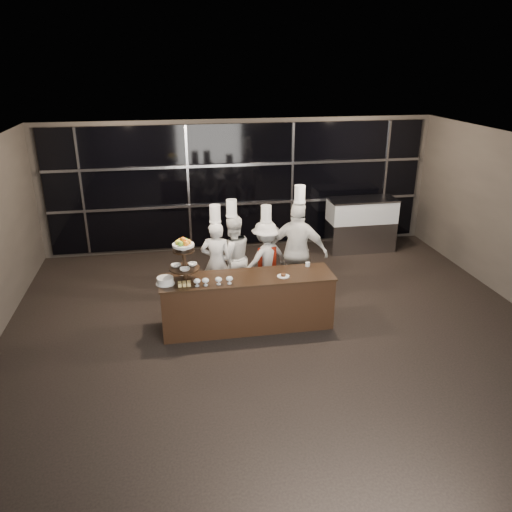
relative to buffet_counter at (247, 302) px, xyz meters
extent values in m
plane|color=black|center=(0.47, -1.15, -0.47)|extent=(10.00, 10.00, 0.00)
plane|color=black|center=(0.47, -1.15, 2.53)|extent=(10.00, 10.00, 0.00)
plane|color=#473F38|center=(0.47, 3.85, 1.03)|extent=(9.00, 0.00, 9.00)
cube|color=black|center=(0.47, 3.79, 1.03)|extent=(8.60, 0.04, 2.80)
cube|color=#A5A5AA|center=(0.47, 3.74, 0.63)|extent=(8.60, 0.06, 0.06)
cube|color=#A5A5AA|center=(0.47, 3.74, 1.53)|extent=(8.60, 0.06, 0.06)
cube|color=#A5A5AA|center=(-3.03, 3.76, 1.03)|extent=(0.05, 0.05, 2.80)
cube|color=#A5A5AA|center=(-0.73, 3.76, 1.03)|extent=(0.05, 0.05, 2.80)
cube|color=#A5A5AA|center=(1.67, 3.76, 1.03)|extent=(0.05, 0.05, 2.80)
cube|color=#A5A5AA|center=(3.97, 3.76, 1.03)|extent=(0.05, 0.05, 2.80)
cube|color=black|center=(0.00, 0.00, -0.02)|extent=(2.80, 0.70, 0.90)
cube|color=black|center=(0.00, 0.00, 0.44)|extent=(2.84, 0.74, 0.03)
cylinder|color=black|center=(-1.00, 0.00, 0.47)|extent=(0.24, 0.24, 0.03)
cylinder|color=black|center=(-1.00, 0.00, 0.80)|extent=(0.06, 0.06, 0.70)
cylinder|color=black|center=(-1.00, 0.00, 0.67)|extent=(0.48, 0.48, 0.02)
cylinder|color=black|center=(-1.00, 0.00, 0.97)|extent=(0.34, 0.34, 0.02)
cylinder|color=white|center=(-1.00, 0.00, 1.02)|extent=(0.10, 0.10, 0.06)
cylinder|color=white|center=(-1.00, 0.00, 1.07)|extent=(0.34, 0.34, 0.04)
sphere|color=orange|center=(-0.92, 0.00, 1.11)|extent=(0.09, 0.09, 0.09)
sphere|color=#6FC332|center=(-0.96, 0.07, 1.11)|extent=(0.09, 0.09, 0.09)
sphere|color=orange|center=(-1.04, 0.07, 1.11)|extent=(0.09, 0.09, 0.09)
sphere|color=#FFF735|center=(-1.08, 0.00, 1.11)|extent=(0.09, 0.09, 0.09)
sphere|color=#72B02D|center=(-1.04, -0.07, 1.11)|extent=(0.09, 0.09, 0.09)
sphere|color=orange|center=(-0.96, -0.07, 1.11)|extent=(0.09, 0.09, 0.09)
sphere|color=orange|center=(-1.00, 0.00, 1.15)|extent=(0.09, 0.09, 0.09)
imported|color=white|center=(-1.13, 0.06, 0.71)|extent=(0.16, 0.16, 0.04)
imported|color=white|center=(-0.87, 0.06, 0.71)|extent=(0.15, 0.15, 0.05)
imported|color=white|center=(-1.00, -0.12, 0.71)|extent=(0.16, 0.16, 0.04)
cylinder|color=silver|center=(-0.83, -0.22, 0.46)|extent=(0.07, 0.07, 0.01)
cylinder|color=silver|center=(-0.83, -0.22, 0.49)|extent=(0.02, 0.02, 0.05)
ellipsoid|color=silver|center=(-0.83, -0.22, 0.54)|extent=(0.11, 0.11, 0.08)
ellipsoid|color=#21C25B|center=(-0.83, -0.22, 0.54)|extent=(0.08, 0.08, 0.05)
cylinder|color=silver|center=(-0.69, -0.22, 0.46)|extent=(0.07, 0.07, 0.01)
cylinder|color=silver|center=(-0.69, -0.22, 0.49)|extent=(0.02, 0.02, 0.05)
ellipsoid|color=silver|center=(-0.69, -0.22, 0.54)|extent=(0.11, 0.11, 0.08)
ellipsoid|color=red|center=(-0.69, -0.22, 0.54)|extent=(0.08, 0.08, 0.05)
cylinder|color=silver|center=(-0.49, -0.22, 0.46)|extent=(0.07, 0.07, 0.01)
cylinder|color=silver|center=(-0.49, -0.22, 0.49)|extent=(0.02, 0.02, 0.05)
ellipsoid|color=silver|center=(-0.49, -0.22, 0.54)|extent=(0.11, 0.11, 0.08)
ellipsoid|color=#F7E7AD|center=(-0.49, -0.22, 0.54)|extent=(0.08, 0.08, 0.05)
cylinder|color=silver|center=(-0.32, -0.22, 0.46)|extent=(0.07, 0.07, 0.01)
cylinder|color=silver|center=(-0.32, -0.22, 0.49)|extent=(0.02, 0.02, 0.05)
ellipsoid|color=silver|center=(-0.32, -0.22, 0.54)|extent=(0.11, 0.11, 0.08)
ellipsoid|color=#442C11|center=(-0.32, -0.22, 0.54)|extent=(0.08, 0.08, 0.05)
cylinder|color=white|center=(-1.31, -0.05, 0.46)|extent=(0.30, 0.30, 0.01)
cylinder|color=white|center=(-1.31, -0.05, 0.51)|extent=(0.26, 0.26, 0.10)
cube|color=#EACA72|center=(-1.09, -0.20, 0.48)|extent=(0.06, 0.05, 0.05)
cube|color=#EACA72|center=(-1.02, -0.20, 0.48)|extent=(0.06, 0.05, 0.05)
cube|color=#EACA72|center=(-0.95, -0.20, 0.48)|extent=(0.06, 0.05, 0.05)
cube|color=#EACA72|center=(-1.09, -0.13, 0.48)|extent=(0.06, 0.06, 0.05)
cube|color=#EACA72|center=(-1.02, -0.13, 0.48)|extent=(0.06, 0.06, 0.05)
cube|color=#EACA72|center=(-0.95, -0.13, 0.48)|extent=(0.06, 0.06, 0.05)
cylinder|color=white|center=(0.58, -0.10, 0.46)|extent=(0.20, 0.20, 0.01)
cylinder|color=#4C2814|center=(0.58, -0.10, 0.49)|extent=(0.08, 0.08, 0.04)
cylinder|color=white|center=(1.09, 0.25, 0.49)|extent=(0.08, 0.08, 0.07)
cube|color=#A5A5AA|center=(3.20, 3.15, -0.12)|extent=(1.53, 0.66, 0.70)
cube|color=silver|center=(3.20, 3.15, 0.48)|extent=(1.53, 0.66, 0.50)
cube|color=#FFC67F|center=(3.20, 3.15, 0.48)|extent=(1.43, 0.55, 0.40)
cube|color=#A5A5AA|center=(3.20, 3.15, 0.75)|extent=(1.56, 0.68, 0.04)
imported|color=silver|center=(-0.40, 1.00, 0.32)|extent=(0.65, 0.51, 1.57)
cylinder|color=white|center=(-0.40, 1.00, 1.25)|extent=(0.19, 0.19, 0.30)
cylinder|color=white|center=(-0.40, 1.00, 1.10)|extent=(0.21, 0.21, 0.03)
imported|color=white|center=(-0.09, 1.19, 0.33)|extent=(0.91, 0.78, 1.60)
cylinder|color=white|center=(-0.09, 1.19, 1.28)|extent=(0.19, 0.19, 0.30)
cylinder|color=white|center=(-0.09, 1.19, 1.14)|extent=(0.21, 0.21, 0.03)
imported|color=silver|center=(0.54, 1.15, 0.27)|extent=(1.09, 0.88, 1.47)
cylinder|color=white|center=(0.54, 1.15, 1.16)|extent=(0.19, 0.19, 0.30)
cylinder|color=white|center=(0.54, 1.15, 1.01)|extent=(0.21, 0.21, 0.03)
cube|color=maroon|center=(0.54, 1.03, 0.27)|extent=(0.34, 0.03, 0.55)
imported|color=white|center=(1.08, 0.89, 0.47)|extent=(1.19, 0.91, 1.88)
cylinder|color=white|center=(1.08, 0.89, 1.56)|extent=(0.19, 0.19, 0.30)
cylinder|color=white|center=(1.08, 0.89, 1.42)|extent=(0.21, 0.21, 0.03)
camera|label=1|loc=(-1.16, -7.33, 3.75)|focal=35.00mm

